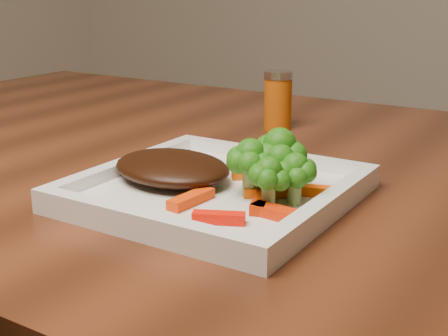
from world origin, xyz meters
The scene contains 14 objects.
plate centered at (0.22, -0.12, 0.76)m, with size 0.27×0.27×0.01m, color white.
steak centered at (0.16, -0.13, 0.78)m, with size 0.14×0.11×0.03m, color black.
broccoli_0 centered at (0.28, -0.10, 0.80)m, with size 0.06×0.06×0.07m, color #0F5D10, non-canonical shape.
broccoli_1 centered at (0.31, -0.12, 0.79)m, with size 0.05×0.05×0.06m, color #217814, non-canonical shape.
broccoli_2 centered at (0.29, -0.15, 0.79)m, with size 0.05×0.05×0.06m, color #226911, non-canonical shape.
broccoli_3 centered at (0.26, -0.13, 0.79)m, with size 0.06×0.06×0.06m, color #3A7613, non-canonical shape.
carrot_0 centered at (0.27, -0.21, 0.77)m, with size 0.05×0.01×0.01m, color #FF1304.
carrot_1 centered at (0.32, -0.17, 0.77)m, with size 0.06×0.02×0.01m, color red.
carrot_2 centered at (0.22, -0.18, 0.77)m, with size 0.06×0.02×0.01m, color #F73804.
carrot_3 centered at (0.32, -0.09, 0.77)m, with size 0.05×0.01×0.01m, color #FC5004.
carrot_4 centered at (0.23, -0.07, 0.77)m, with size 0.05×0.01×0.01m, color #F05503.
carrot_5 centered at (0.29, -0.15, 0.77)m, with size 0.05×0.01×0.01m, color red.
carrot_6 centered at (0.28, -0.12, 0.77)m, with size 0.05×0.01×0.01m, color #CB4F03.
spice_shaker centered at (0.12, 0.20, 0.80)m, with size 0.04×0.04×0.09m, color #AE4A09.
Camera 1 is at (0.56, -0.66, 0.98)m, focal length 50.00 mm.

